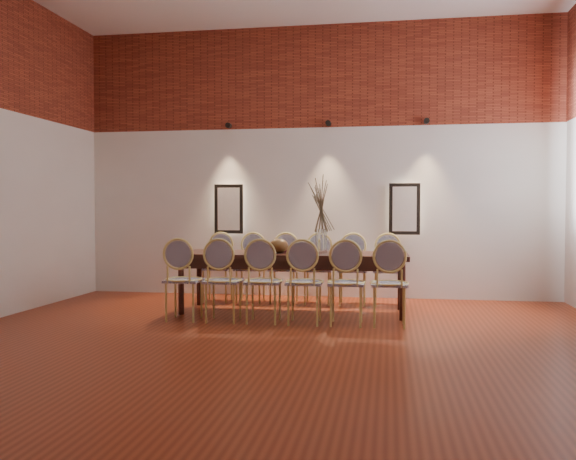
% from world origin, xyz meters
% --- Properties ---
extents(floor, '(7.00, 7.00, 0.02)m').
position_xyz_m(floor, '(0.00, 0.00, -0.01)').
color(floor, maroon).
rests_on(floor, ground).
extents(wall_back, '(7.00, 0.10, 4.00)m').
position_xyz_m(wall_back, '(0.00, 3.55, 2.00)').
color(wall_back, silver).
rests_on(wall_back, ground).
extents(wall_front, '(7.00, 0.10, 4.00)m').
position_xyz_m(wall_front, '(0.00, -3.55, 2.00)').
color(wall_front, silver).
rests_on(wall_front, ground).
extents(brick_band_back, '(7.00, 0.02, 1.50)m').
position_xyz_m(brick_band_back, '(0.00, 3.48, 3.25)').
color(brick_band_back, maroon).
rests_on(brick_band_back, ground).
extents(niche_left, '(0.36, 0.06, 0.66)m').
position_xyz_m(niche_left, '(-1.30, 3.45, 1.30)').
color(niche_left, '#FFEAC6').
rests_on(niche_left, wall_back).
extents(niche_right, '(0.36, 0.06, 0.66)m').
position_xyz_m(niche_right, '(1.30, 3.45, 1.30)').
color(niche_right, '#FFEAC6').
rests_on(niche_right, wall_back).
extents(spot_fixture_left, '(0.08, 0.10, 0.08)m').
position_xyz_m(spot_fixture_left, '(-1.30, 3.42, 2.55)').
color(spot_fixture_left, black).
rests_on(spot_fixture_left, wall_back).
extents(spot_fixture_mid, '(0.08, 0.10, 0.08)m').
position_xyz_m(spot_fixture_mid, '(0.20, 3.42, 2.55)').
color(spot_fixture_mid, black).
rests_on(spot_fixture_mid, wall_back).
extents(spot_fixture_right, '(0.08, 0.10, 0.08)m').
position_xyz_m(spot_fixture_right, '(1.60, 3.42, 2.55)').
color(spot_fixture_right, black).
rests_on(spot_fixture_right, wall_back).
extents(dining_table, '(2.85, 0.95, 0.75)m').
position_xyz_m(dining_table, '(-0.11, 2.07, 0.38)').
color(dining_table, '#371712').
rests_on(dining_table, floor).
extents(chair_near_a, '(0.45, 0.45, 0.94)m').
position_xyz_m(chair_near_a, '(-1.28, 1.32, 0.47)').
color(chair_near_a, '#D7C76D').
rests_on(chair_near_a, floor).
extents(chair_near_b, '(0.45, 0.45, 0.94)m').
position_xyz_m(chair_near_b, '(-0.81, 1.33, 0.47)').
color(chair_near_b, '#D7C76D').
rests_on(chair_near_b, floor).
extents(chair_near_c, '(0.45, 0.45, 0.94)m').
position_xyz_m(chair_near_c, '(-0.33, 1.33, 0.47)').
color(chair_near_c, '#D7C76D').
rests_on(chair_near_c, floor).
extents(chair_near_d, '(0.45, 0.45, 0.94)m').
position_xyz_m(chair_near_d, '(0.14, 1.34, 0.47)').
color(chair_near_d, '#D7C76D').
rests_on(chair_near_d, floor).
extents(chair_near_e, '(0.45, 0.45, 0.94)m').
position_xyz_m(chair_near_e, '(0.61, 1.34, 0.47)').
color(chair_near_e, '#D7C76D').
rests_on(chair_near_e, floor).
extents(chair_near_f, '(0.45, 0.45, 0.94)m').
position_xyz_m(chair_near_f, '(1.09, 1.35, 0.47)').
color(chair_near_f, '#D7C76D').
rests_on(chair_near_f, floor).
extents(chair_far_a, '(0.45, 0.45, 0.94)m').
position_xyz_m(chair_far_a, '(-1.30, 2.79, 0.47)').
color(chair_far_a, '#D7C76D').
rests_on(chair_far_a, floor).
extents(chair_far_b, '(0.45, 0.45, 0.94)m').
position_xyz_m(chair_far_b, '(-0.83, 2.80, 0.47)').
color(chair_far_b, '#D7C76D').
rests_on(chair_far_b, floor).
extents(chair_far_c, '(0.45, 0.45, 0.94)m').
position_xyz_m(chair_far_c, '(-0.35, 2.81, 0.47)').
color(chair_far_c, '#D7C76D').
rests_on(chair_far_c, floor).
extents(chair_far_d, '(0.45, 0.45, 0.94)m').
position_xyz_m(chair_far_d, '(0.12, 2.81, 0.47)').
color(chair_far_d, '#D7C76D').
rests_on(chair_far_d, floor).
extents(chair_far_e, '(0.45, 0.45, 0.94)m').
position_xyz_m(chair_far_e, '(0.60, 2.82, 0.47)').
color(chair_far_e, '#D7C76D').
rests_on(chair_far_e, floor).
extents(chair_far_f, '(0.45, 0.45, 0.94)m').
position_xyz_m(chair_far_f, '(1.07, 2.82, 0.47)').
color(chair_far_f, '#D7C76D').
rests_on(chair_far_f, floor).
extents(vase, '(0.14, 0.14, 0.30)m').
position_xyz_m(vase, '(0.25, 2.08, 0.90)').
color(vase, silver).
rests_on(vase, dining_table).
extents(dried_branches, '(0.50, 0.50, 0.70)m').
position_xyz_m(dried_branches, '(0.25, 2.08, 1.35)').
color(dried_branches, '#4D412C').
rests_on(dried_branches, vase).
extents(bowl, '(0.24, 0.24, 0.18)m').
position_xyz_m(bowl, '(-0.28, 2.02, 0.84)').
color(bowl, brown).
rests_on(bowl, dining_table).
extents(book, '(0.26, 0.18, 0.03)m').
position_xyz_m(book, '(-0.33, 2.25, 0.77)').
color(book, maroon).
rests_on(book, dining_table).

